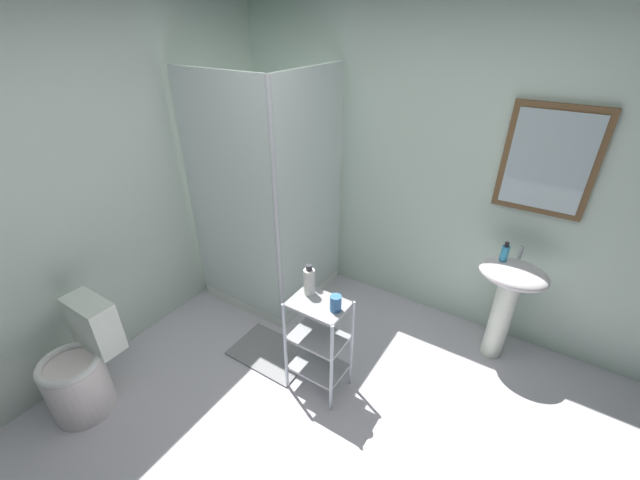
% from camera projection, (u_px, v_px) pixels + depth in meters
% --- Properties ---
extents(ground_plane, '(4.20, 4.20, 0.02)m').
position_uv_depth(ground_plane, '(309.00, 468.00, 2.31)').
color(ground_plane, silver).
extents(wall_back, '(4.20, 0.14, 2.50)m').
position_uv_depth(wall_back, '(442.00, 171.00, 3.02)').
color(wall_back, silver).
rests_on(wall_back, ground_plane).
extents(wall_left, '(0.10, 4.20, 2.50)m').
position_uv_depth(wall_left, '(70.00, 201.00, 2.55)').
color(wall_left, silver).
rests_on(wall_left, ground_plane).
extents(shower_stall, '(0.92, 0.92, 2.00)m').
position_uv_depth(shower_stall, '(273.00, 252.00, 3.51)').
color(shower_stall, white).
rests_on(shower_stall, ground_plane).
extents(pedestal_sink, '(0.46, 0.37, 0.81)m').
position_uv_depth(pedestal_sink, '(508.00, 293.00, 2.80)').
color(pedestal_sink, white).
rests_on(pedestal_sink, ground_plane).
extents(sink_faucet, '(0.03, 0.03, 0.10)m').
position_uv_depth(sink_faucet, '(521.00, 252.00, 2.75)').
color(sink_faucet, silver).
rests_on(sink_faucet, pedestal_sink).
extents(toilet, '(0.37, 0.49, 0.76)m').
position_uv_depth(toilet, '(82.00, 369.00, 2.54)').
color(toilet, white).
rests_on(toilet, ground_plane).
extents(storage_cart, '(0.38, 0.28, 0.74)m').
position_uv_depth(storage_cart, '(319.00, 339.00, 2.60)').
color(storage_cart, silver).
rests_on(storage_cart, ground_plane).
extents(hand_soap_bottle, '(0.05, 0.05, 0.14)m').
position_uv_depth(hand_soap_bottle, '(505.00, 253.00, 2.72)').
color(hand_soap_bottle, '#389ED1').
rests_on(hand_soap_bottle, pedestal_sink).
extents(lotion_bottle_white, '(0.07, 0.07, 0.22)m').
position_uv_depth(lotion_bottle_white, '(309.00, 281.00, 2.49)').
color(lotion_bottle_white, white).
rests_on(lotion_bottle_white, storage_cart).
extents(rinse_cup, '(0.07, 0.07, 0.11)m').
position_uv_depth(rinse_cup, '(336.00, 303.00, 2.36)').
color(rinse_cup, '#3870B2').
rests_on(rinse_cup, storage_cart).
extents(bath_mat, '(0.60, 0.40, 0.02)m').
position_uv_depth(bath_mat, '(271.00, 353.00, 3.07)').
color(bath_mat, gray).
rests_on(bath_mat, ground_plane).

